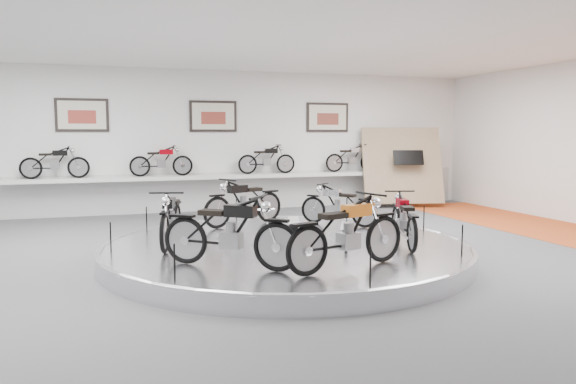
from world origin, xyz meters
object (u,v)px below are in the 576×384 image
object	(u,v)px
bike_c	(171,217)
bike_f	(404,219)
display_platform	(287,251)
shelf	(216,177)
bike_b	(244,202)
bike_a	(338,205)
bike_d	(230,231)
bike_e	(347,232)

from	to	relation	value
bike_c	bike_f	world-z (taller)	bike_c
display_platform	shelf	bearing A→B (deg)	90.00
bike_f	bike_b	bearing A→B (deg)	52.69
shelf	bike_a	xyz separation A→B (m)	(1.62, -4.93, -0.26)
bike_b	bike_c	xyz separation A→B (m)	(-1.70, -1.68, -0.01)
bike_b	bike_c	size ratio (longest dim) A/B	1.02
display_platform	bike_f	distance (m)	2.11
display_platform	bike_c	distance (m)	2.09
bike_b	bike_d	xyz separation A→B (m)	(-1.09, -3.59, 0.04)
bike_b	bike_f	bearing A→B (deg)	102.21
bike_c	bike_b	bearing A→B (deg)	150.47
bike_a	bike_d	xyz separation A→B (m)	(-2.96, -2.94, 0.10)
shelf	bike_d	xyz separation A→B (m)	(-1.34, -7.87, -0.17)
display_platform	bike_b	world-z (taller)	bike_b
bike_c	bike_e	distance (m)	3.32
bike_d	bike_f	size ratio (longest dim) A/B	1.16
shelf	bike_a	bearing A→B (deg)	-71.83
bike_c	shelf	bearing A→B (deg)	177.66
display_platform	bike_e	size ratio (longest dim) A/B	3.53
bike_e	shelf	bearing A→B (deg)	74.04
bike_a	bike_b	distance (m)	1.98
bike_b	bike_f	xyz separation A→B (m)	(2.08, -2.97, -0.04)
bike_c	bike_f	bearing A→B (deg)	87.04
bike_e	display_platform	bearing A→B (deg)	78.75
bike_a	bike_f	distance (m)	2.32
bike_c	bike_d	xyz separation A→B (m)	(0.61, -1.91, 0.05)
bike_c	bike_f	distance (m)	3.99
bike_a	bike_c	size ratio (longest dim) A/B	0.90
shelf	bike_a	distance (m)	5.20
display_platform	bike_c	xyz separation A→B (m)	(-1.95, 0.44, 0.64)
bike_b	bike_d	distance (m)	3.76
shelf	bike_e	bearing A→B (deg)	-88.47
display_platform	bike_e	bearing A→B (deg)	-83.76
bike_a	bike_b	bearing A→B (deg)	29.66
bike_b	bike_c	bearing A→B (deg)	21.85
bike_e	bike_f	distance (m)	2.02
bike_f	bike_a	bearing A→B (deg)	23.00
bike_c	bike_e	world-z (taller)	bike_e
bike_f	bike_e	bearing A→B (deg)	144.81
bike_e	bike_d	bearing A→B (deg)	141.71
bike_c	bike_f	size ratio (longest dim) A/B	1.06
bike_a	bike_d	bearing A→B (deg)	93.84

